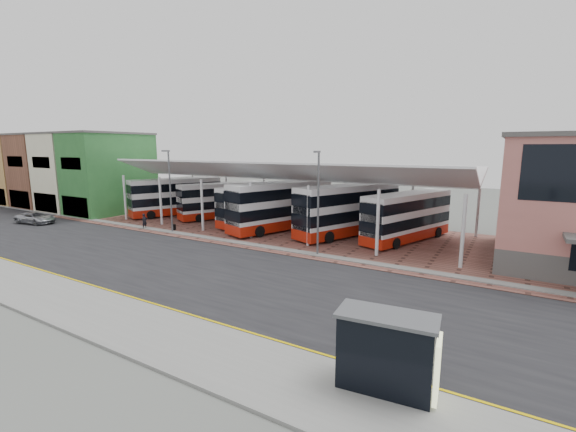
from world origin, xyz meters
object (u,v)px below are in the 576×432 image
at_px(bus_4, 348,210).
at_px(bus_shelter, 394,348).
at_px(bus_1, 221,201).
at_px(bus_5, 407,217).
at_px(bus_3, 281,206).
at_px(bus_2, 259,205).
at_px(pedestrian, 145,221).
at_px(silver_car, 36,218).
at_px(bus_0, 176,197).

relative_size(bus_4, bus_shelter, 3.37).
xyz_separation_m(bus_1, bus_5, (21.74, -0.25, 0.08)).
bearing_deg(bus_shelter, bus_3, 123.39).
xyz_separation_m(bus_2, bus_3, (3.72, -1.29, 0.28)).
bearing_deg(pedestrian, bus_1, -15.57).
xyz_separation_m(bus_2, silver_car, (-21.48, -12.33, -1.53)).
xyz_separation_m(bus_0, pedestrian, (3.58, -7.69, -1.45)).
bearing_deg(silver_car, bus_1, -59.58).
bearing_deg(bus_1, silver_car, -113.64).
xyz_separation_m(bus_2, bus_4, (10.47, -0.14, 0.26)).
xyz_separation_m(pedestrian, bus_shelter, (29.58, -14.03, 0.97)).
distance_m(bus_0, silver_car, 15.16).
bearing_deg(bus_shelter, bus_0, 140.59).
xyz_separation_m(bus_3, bus_5, (12.16, 1.73, -0.27)).
bearing_deg(bus_3, bus_4, 28.45).
distance_m(bus_3, bus_4, 6.85).
bearing_deg(bus_shelter, bus_2, 127.23).
height_order(bus_0, bus_3, bus_3).
bearing_deg(bus_0, bus_2, 26.91).
height_order(bus_2, bus_4, bus_4).
relative_size(bus_5, silver_car, 2.33).
distance_m(bus_4, silver_car, 34.25).
height_order(bus_2, silver_car, bus_2).
distance_m(bus_0, bus_shelter, 39.64).
xyz_separation_m(bus_4, pedestrian, (-19.01, -8.07, -1.59)).
height_order(bus_5, bus_shelter, bus_5).
height_order(bus_2, pedestrian, bus_2).
bearing_deg(silver_car, bus_2, -69.52).
bearing_deg(bus_3, bus_2, 179.67).
height_order(bus_4, pedestrian, bus_4).
relative_size(bus_0, bus_4, 0.93).
bearing_deg(bus_2, bus_0, -169.24).
height_order(bus_1, bus_3, bus_3).
distance_m(bus_4, bus_5, 5.45).
height_order(bus_4, bus_5, bus_4).
distance_m(bus_0, bus_1, 6.38).
height_order(bus_2, bus_shelter, bus_2).
xyz_separation_m(bus_1, bus_4, (16.33, -0.83, 0.32)).
height_order(bus_0, silver_car, bus_0).
bearing_deg(bus_4, bus_3, -148.63).
bearing_deg(pedestrian, bus_4, -65.78).
bearing_deg(bus_5, bus_3, -152.66).
distance_m(bus_1, pedestrian, 9.39).
relative_size(bus_0, bus_1, 1.10).
bearing_deg(bus_0, bus_3, 21.67).
bearing_deg(bus_2, bus_1, -178.41).
relative_size(bus_4, pedestrian, 7.45).
bearing_deg(pedestrian, bus_2, -44.90).
height_order(bus_0, pedestrian, bus_0).
distance_m(bus_3, bus_shelter, 27.20).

